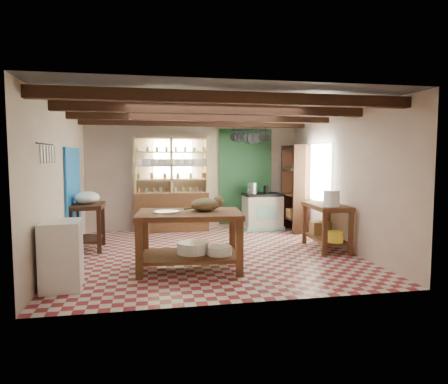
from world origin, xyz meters
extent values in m
cube|color=maroon|center=(0.00, 0.00, -0.01)|extent=(5.00, 5.00, 0.02)
cube|color=#4D4E53|center=(0.00, 0.00, 2.60)|extent=(5.00, 5.00, 0.02)
cube|color=beige|center=(0.00, 2.50, 1.30)|extent=(5.00, 0.04, 2.60)
cube|color=beige|center=(0.00, -2.50, 1.30)|extent=(5.00, 0.04, 2.60)
cube|color=beige|center=(-2.50, 0.00, 1.30)|extent=(0.04, 5.00, 2.60)
cube|color=beige|center=(2.50, 0.00, 1.30)|extent=(0.04, 5.00, 2.60)
cube|color=#381F13|center=(0.00, 0.00, 2.48)|extent=(5.00, 3.80, 0.15)
cube|color=#1865B4|center=(-2.47, 0.90, 1.10)|extent=(0.04, 1.40, 1.60)
cube|color=#1D4928|center=(1.25, 2.47, 1.25)|extent=(1.30, 0.04, 2.30)
cube|color=silver|center=(-0.50, 2.48, 1.70)|extent=(0.90, 0.02, 0.80)
cube|color=silver|center=(2.48, 1.00, 1.40)|extent=(0.02, 1.30, 1.20)
cube|color=black|center=(-2.44, -1.20, 1.78)|extent=(0.06, 0.90, 0.28)
cube|color=black|center=(1.25, 2.05, 2.18)|extent=(0.86, 0.12, 0.36)
cube|color=#D5B97B|center=(-0.55, 2.31, 1.10)|extent=(1.70, 0.34, 2.20)
cube|color=#381F13|center=(2.28, 1.80, 1.00)|extent=(0.40, 0.86, 2.00)
cube|color=brown|center=(-0.47, -0.93, 0.45)|extent=(1.66, 1.19, 0.89)
cube|color=beige|center=(1.59, 2.15, 0.43)|extent=(0.91, 0.64, 0.87)
cube|color=#381F13|center=(-2.20, 0.71, 0.43)|extent=(0.60, 0.86, 0.86)
cube|color=white|center=(-2.22, -1.51, 0.45)|extent=(0.53, 0.63, 0.89)
cube|color=brown|center=(2.18, -0.09, 0.43)|extent=(0.67, 1.22, 0.85)
ellipsoid|color=olive|center=(-0.22, -0.91, 0.99)|extent=(0.49, 0.39, 0.21)
cylinder|color=#9C9DA4|center=(-0.82, -0.95, 0.90)|extent=(0.41, 0.41, 0.02)
cylinder|color=white|center=(-0.42, -0.89, 0.32)|extent=(0.54, 0.54, 0.17)
cylinder|color=white|center=(-0.03, -1.08, 0.30)|extent=(0.41, 0.41, 0.13)
cylinder|color=#9C9DA4|center=(1.34, 2.14, 0.99)|extent=(0.23, 0.23, 0.25)
cylinder|color=black|center=(1.69, 2.15, 0.95)|extent=(0.15, 0.15, 0.18)
ellipsoid|color=white|center=(-2.20, 0.71, 0.98)|extent=(0.47, 0.47, 0.23)
cylinder|color=white|center=(2.11, -0.43, 0.99)|extent=(0.30, 0.30, 0.29)
cube|color=olive|center=(2.20, 0.21, 0.35)|extent=(0.37, 0.31, 0.25)
cylinder|color=yellow|center=(2.15, -0.53, 0.32)|extent=(0.28, 0.28, 0.20)
camera|label=1|loc=(-1.09, -6.97, 1.72)|focal=32.00mm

